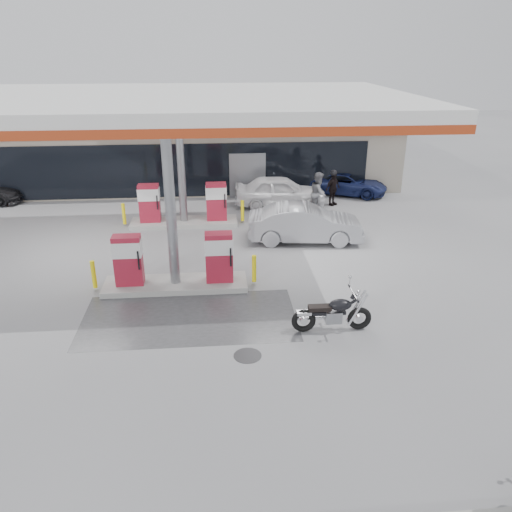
{
  "coord_description": "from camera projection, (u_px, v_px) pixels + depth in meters",
  "views": [
    {
      "loc": [
        1.3,
        -12.38,
        7.13
      ],
      "look_at": [
        2.51,
        1.47,
        1.2
      ],
      "focal_mm": 35.0,
      "sensor_mm": 36.0,
      "label": 1
    }
  ],
  "objects": [
    {
      "name": "attendant",
      "position": [
        319.0,
        193.0,
        22.39
      ],
      "size": [
        0.98,
        1.11,
        1.9
      ],
      "primitive_type": "imported",
      "rotation": [
        0.0,
        0.0,
        1.24
      ],
      "color": "slate",
      "rests_on": "ground"
    },
    {
      "name": "drain_cover",
      "position": [
        248.0,
        356.0,
        12.36
      ],
      "size": [
        0.7,
        0.7,
        0.01
      ],
      "primitive_type": "cylinder",
      "color": "#38383A",
      "rests_on": "ground"
    },
    {
      "name": "parked_car_right",
      "position": [
        347.0,
        183.0,
        25.47
      ],
      "size": [
        4.39,
        3.35,
        1.11
      ],
      "primitive_type": "imported",
      "rotation": [
        0.0,
        0.0,
        1.13
      ],
      "color": "navy",
      "rests_on": "ground"
    },
    {
      "name": "ground",
      "position": [
        172.0,
        319.0,
        14.04
      ],
      "size": [
        90.0,
        90.0,
        0.0
      ],
      "primitive_type": "plane",
      "color": "gray",
      "rests_on": "ground"
    },
    {
      "name": "sedan_white",
      "position": [
        280.0,
        191.0,
        23.45
      ],
      "size": [
        4.4,
        2.04,
        1.46
      ],
      "primitive_type": "imported",
      "rotation": [
        0.0,
        0.0,
        1.5
      ],
      "color": "white",
      "rests_on": "ground"
    },
    {
      "name": "store_building",
      "position": [
        189.0,
        143.0,
        27.86
      ],
      "size": [
        22.0,
        8.22,
        4.0
      ],
      "color": "#B8AC9A",
      "rests_on": "ground"
    },
    {
      "name": "pump_island_far",
      "position": [
        183.0,
        208.0,
        21.09
      ],
      "size": [
        5.14,
        1.3,
        1.78
      ],
      "color": "#9E9E99",
      "rests_on": "ground"
    },
    {
      "name": "hatchback_silver",
      "position": [
        305.0,
        224.0,
        19.27
      ],
      "size": [
        4.53,
        1.98,
        1.45
      ],
      "primitive_type": "imported",
      "rotation": [
        0.0,
        0.0,
        1.47
      ],
      "color": "#9B9DA3",
      "rests_on": "ground"
    },
    {
      "name": "pump_island_near",
      "position": [
        175.0,
        266.0,
        15.59
      ],
      "size": [
        5.14,
        1.3,
        1.78
      ],
      "color": "#9E9E99",
      "rests_on": "ground"
    },
    {
      "name": "parked_motorcycle",
      "position": [
        333.0,
        314.0,
        13.28
      ],
      "size": [
        2.17,
        0.83,
        1.12
      ],
      "rotation": [
        0.0,
        0.0,
        -0.0
      ],
      "color": "black",
      "rests_on": "ground"
    },
    {
      "name": "biker_walking",
      "position": [
        333.0,
        189.0,
        23.63
      ],
      "size": [
        0.99,
        0.88,
        1.61
      ],
      "primitive_type": "imported",
      "rotation": [
        0.0,
        0.0,
        0.65
      ],
      "color": "black",
      "rests_on": "ground"
    },
    {
      "name": "wet_patch",
      "position": [
        190.0,
        318.0,
        14.08
      ],
      "size": [
        6.0,
        3.0,
        0.0
      ],
      "primitive_type": "cube",
      "color": "#4C4C4F",
      "rests_on": "ground"
    },
    {
      "name": "canopy",
      "position": [
        171.0,
        104.0,
        16.55
      ],
      "size": [
        16.0,
        10.02,
        5.51
      ],
      "color": "silver",
      "rests_on": "ground"
    }
  ]
}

